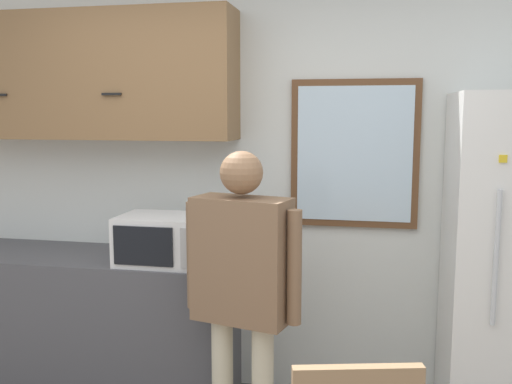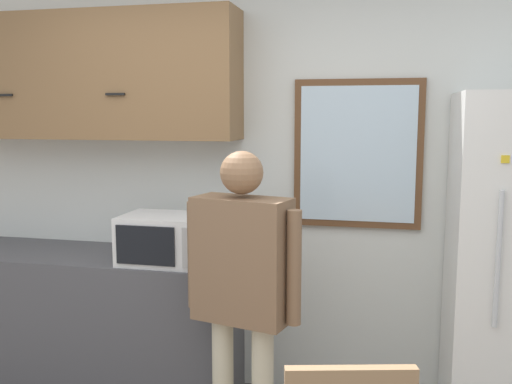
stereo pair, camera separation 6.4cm
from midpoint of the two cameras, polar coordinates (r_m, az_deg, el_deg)
The scene contains 6 objects.
back_wall at distance 3.59m, azimuth 0.52°, elevation 1.23°, with size 6.00×0.06×2.70m.
counter at distance 3.91m, azimuth -17.50°, elevation -12.16°, with size 2.13×0.61×0.90m.
upper_cabinets at distance 3.81m, azimuth -17.38°, elevation 10.94°, with size 2.13×0.35×0.77m.
microwave at distance 3.36m, azimuth -8.53°, elevation -4.66°, with size 0.49×0.38×0.28m.
person at distance 2.84m, azimuth -0.75°, elevation -8.44°, with size 0.61×0.33×1.59m.
window at distance 3.45m, azimuth 10.64°, elevation 3.75°, with size 0.76×0.05×0.88m.
Camera 2 is at (0.80, -1.59, 1.76)m, focal length 40.00 mm.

